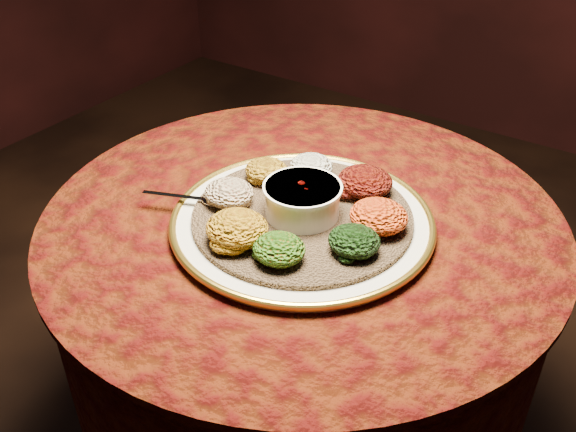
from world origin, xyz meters
The scene contains 13 objects.
table centered at (0.00, 0.00, 0.55)m, with size 0.96×0.96×0.73m.
platter centered at (0.02, -0.04, 0.75)m, with size 0.53×0.53×0.02m.
injera centered at (0.02, -0.04, 0.76)m, with size 0.39×0.39×0.01m, color brown.
stew_bowl centered at (0.02, -0.04, 0.80)m, with size 0.14×0.14×0.06m.
spoon centered at (-0.14, -0.10, 0.77)m, with size 0.15×0.07×0.01m.
portion_ayib centered at (-0.03, 0.09, 0.78)m, with size 0.08×0.08×0.04m, color beige.
portion_kitfo centered at (0.08, 0.09, 0.79)m, with size 0.10×0.10×0.05m, color black.
portion_tikil centered at (0.15, 0.00, 0.79)m, with size 0.10×0.10×0.05m, color #A65B0D.
portion_gomen centered at (0.15, -0.08, 0.78)m, with size 0.09×0.08×0.04m, color black.
portion_mixveg centered at (0.06, -0.17, 0.78)m, with size 0.09×0.08×0.04m, color #8E3809.
portion_kik centered at (-0.02, -0.16, 0.79)m, with size 0.11×0.10×0.05m, color #AA780F.
portion_timatim centered at (-0.10, -0.08, 0.78)m, with size 0.09×0.09×0.04m, color maroon.
portion_shiro centered at (-0.10, 0.03, 0.78)m, with size 0.08×0.08×0.04m, color #A47613.
Camera 1 is at (0.52, -0.83, 1.40)m, focal length 40.00 mm.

